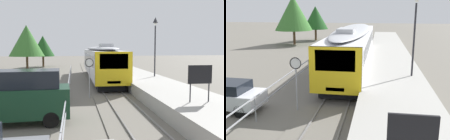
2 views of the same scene
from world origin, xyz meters
The scene contains 10 objects.
ground_plane centered at (-3.00, 22.00, 0.00)m, with size 160.00×160.00×0.00m, color #6B665B.
track_rails centered at (0.00, 22.00, 0.03)m, with size 3.20×60.00×0.14m.
commuter_train centered at (0.00, 23.62, 2.14)m, with size 2.82×18.47×3.74m.
station_platform centered at (3.25, 22.00, 0.45)m, with size 3.90×60.00×0.90m, color #A8A59E.
platform_lamp_mid_platform centered at (4.39, 18.43, 4.62)m, with size 0.34×0.34×5.35m.
platform_notice_board centered at (3.11, 7.53, 2.19)m, with size 1.20×0.08×1.80m.
speed_limit_sign centered at (-1.86, 13.70, 2.12)m, with size 0.61×0.10×2.81m.
carpark_fence centered at (-3.30, 12.00, 0.91)m, with size 0.06×36.06×1.25m.
tree_behind_carpark centered at (-10.33, 38.40, 4.60)m, with size 5.50×5.50×7.09m.
tree_behind_station_far centered at (-8.49, 44.16, 3.78)m, with size 4.21×4.21×5.66m.
Camera 2 is at (2.25, 1.68, 5.12)m, focal length 41.09 mm.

